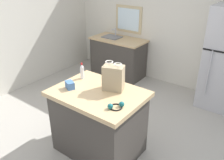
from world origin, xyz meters
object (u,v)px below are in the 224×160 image
object	(u,v)px
kitchen_island	(99,122)
shopping_bag	(113,78)
small_box	(70,85)
ear_defenders	(116,106)
bottle	(82,72)

from	to	relation	value
kitchen_island	shopping_bag	size ratio (longest dim) A/B	3.12
small_box	ear_defenders	distance (m)	0.75
bottle	ear_defenders	distance (m)	0.90
kitchen_island	ear_defenders	world-z (taller)	ear_defenders
shopping_bag	kitchen_island	bearing A→B (deg)	-124.86
shopping_bag	small_box	distance (m)	0.58
kitchen_island	small_box	world-z (taller)	small_box
kitchen_island	bottle	world-z (taller)	bottle
ear_defenders	bottle	bearing A→B (deg)	157.66
bottle	ear_defenders	size ratio (longest dim) A/B	1.12
kitchen_island	ear_defenders	distance (m)	0.65
shopping_bag	bottle	world-z (taller)	shopping_bag
small_box	shopping_bag	bearing A→B (deg)	33.59
kitchen_island	shopping_bag	world-z (taller)	shopping_bag
ear_defenders	shopping_bag	bearing A→B (deg)	130.17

